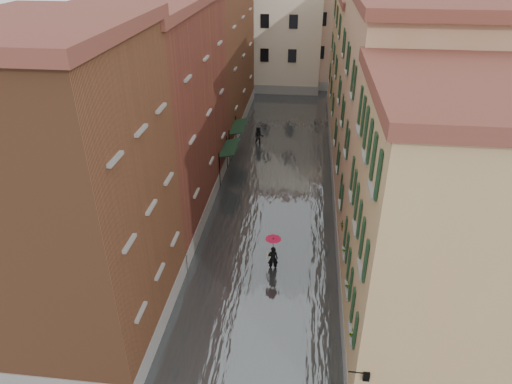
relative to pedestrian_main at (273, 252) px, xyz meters
The scene contains 16 objects.
ground 3.10m from the pedestrian_main, 100.58° to the right, with size 120.00×120.00×0.00m, color slate.
floodwater 10.27m from the pedestrian_main, 92.94° to the left, with size 10.00×60.00×0.20m, color #44494B.
building_left_near 10.38m from the pedestrian_main, 147.43° to the right, with size 6.00×8.00×13.00m, color brown.
building_left_mid 10.97m from the pedestrian_main, 140.54° to the left, with size 6.00×14.00×12.50m, color #592E1C.
building_left_far 23.22m from the pedestrian_main, 109.55° to the left, with size 6.00×16.00×14.00m, color brown.
building_right_near 9.25m from the pedestrian_main, 36.58° to the right, with size 6.00×8.00×11.50m, color #AB7E58.
building_right_mid 10.40m from the pedestrian_main, 43.73° to the left, with size 6.00×14.00×13.00m, color tan.
building_right_far 22.62m from the pedestrian_main, 73.01° to the left, with size 6.00×16.00×11.50m, color #AB7E58.
building_end_cream 35.76m from the pedestrian_main, 95.72° to the left, with size 12.00×9.00×13.00m, color beige.
building_end_pink 37.90m from the pedestrian_main, 81.63° to the left, with size 10.00×9.00×12.00m, color tan.
awning_near 11.01m from the pedestrian_main, 111.50° to the left, with size 1.09×3.10×2.80m.
awning_far 15.04m from the pedestrian_main, 105.51° to the left, with size 1.09×3.30×2.80m.
wall_lantern 9.76m from the pedestrian_main, 66.62° to the right, with size 0.71×0.22×0.35m.
window_planters 5.59m from the pedestrian_main, 45.08° to the right, with size 0.59×8.11×0.84m.
pedestrian_main is the anchor object (origin of this frame).
pedestrian_far 16.70m from the pedestrian_main, 98.89° to the left, with size 0.85×0.66×1.74m, color black.
Camera 1 is at (1.87, -16.60, 15.82)m, focal length 32.00 mm.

